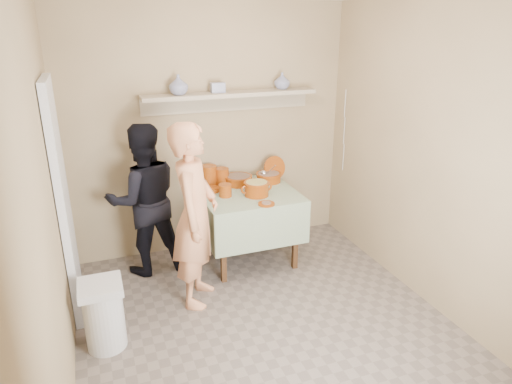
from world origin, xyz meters
name	(u,v)px	position (x,y,z in m)	size (l,w,h in m)	color
ground	(271,333)	(0.00, 0.00, 0.00)	(3.50, 3.50, 0.00)	#6C5F55
tile_panel	(64,202)	(-1.46, 0.95, 1.00)	(0.06, 0.70, 2.00)	silver
plate_stack_a	(209,176)	(-0.07, 1.58, 0.87)	(0.17, 0.17, 0.22)	#802D03
plate_stack_b	(222,176)	(0.07, 1.57, 0.85)	(0.15, 0.15, 0.18)	#802D03
bowl_stack	(225,190)	(0.00, 1.21, 0.82)	(0.13, 0.13, 0.13)	#802D03
empty_bowl	(212,189)	(-0.09, 1.40, 0.78)	(0.16, 0.16, 0.05)	#802D03
propped_lid	(275,168)	(0.67, 1.56, 0.88)	(0.26, 0.26, 0.02)	#802D03
vase_right	(282,81)	(0.77, 1.63, 1.81)	(0.16, 0.16, 0.17)	navy
vase_left	(178,85)	(-0.33, 1.62, 1.82)	(0.18, 0.18, 0.19)	navy
ceramic_box	(218,88)	(0.07, 1.64, 1.77)	(0.14, 0.10, 0.10)	navy
person_cook	(195,216)	(-0.43, 0.71, 0.82)	(0.60, 0.39, 1.64)	tan
person_helper	(144,200)	(-0.77, 1.40, 0.76)	(0.74, 0.57, 1.51)	black
room_shell	(273,141)	(0.00, 0.00, 1.61)	(3.04, 3.54, 2.62)	tan
serving_table	(247,202)	(0.25, 1.28, 0.64)	(0.97, 0.97, 0.76)	#4C2D16
cazuela_meat_a	(239,179)	(0.23, 1.51, 0.82)	(0.30, 0.30, 0.10)	#752A08
cazuela_meat_b	(269,177)	(0.57, 1.48, 0.82)	(0.28, 0.28, 0.10)	#752A08
ladle	(264,173)	(0.51, 1.46, 0.87)	(0.08, 0.26, 0.19)	silver
cazuela_rice	(257,187)	(0.30, 1.13, 0.85)	(0.33, 0.25, 0.14)	#752A08
front_plate	(266,204)	(0.30, 0.86, 0.77)	(0.16, 0.16, 0.03)	#802D03
wall_shelf	(230,96)	(0.20, 1.65, 1.67)	(1.80, 0.25, 0.21)	tan
trash_bin	(104,315)	(-1.26, 0.31, 0.28)	(0.32, 0.32, 0.56)	silver
electrical_cord	(344,131)	(1.47, 1.48, 1.25)	(0.01, 0.05, 0.90)	silver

